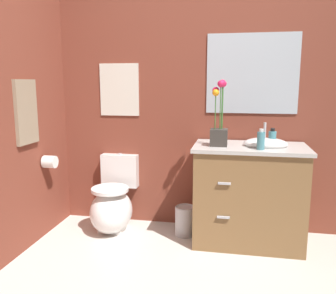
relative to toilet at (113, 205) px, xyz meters
The scene contains 11 objects.
wall_back 1.51m from the toilet, 15.45° to the left, with size 4.53×0.05×2.50m, color brown.
toilet is the anchor object (origin of this frame).
vanity_cabinet 1.25m from the toilet, ahead, with size 0.94×0.56×1.03m.
flower_vase 1.25m from the toilet, ahead, with size 0.14×0.14×0.54m.
soap_bottle 1.56m from the toilet, ahead, with size 0.06×0.06×0.15m.
lotion_bottle 1.49m from the toilet, ahead, with size 0.06×0.06×0.16m.
trash_bin 0.69m from the toilet, ahead, with size 0.18×0.18×0.27m.
wall_poster 1.09m from the toilet, 90.00° to the left, with size 0.38×0.01×0.49m, color silver.
wall_mirror 1.75m from the toilet, 12.24° to the left, with size 0.80×0.01×0.70m, color #B2BCC6.
hanging_towel 1.14m from the toilet, 143.23° to the right, with size 0.03×0.28×0.52m, color gray.
toilet_paper_roll 0.70m from the toilet, 158.77° to the right, with size 0.11×0.11×0.11m, color white.
Camera 1 is at (0.23, -1.85, 1.37)m, focal length 38.22 mm.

